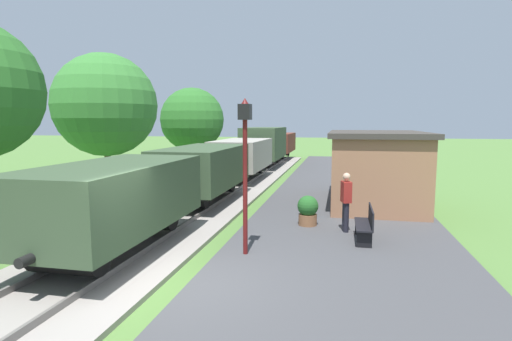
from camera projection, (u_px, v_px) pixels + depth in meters
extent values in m
plane|color=#517A38|center=(179.00, 294.00, 7.98)|extent=(160.00, 160.00, 0.00)
cube|color=#424244|center=(343.00, 303.00, 7.30)|extent=(6.00, 60.00, 0.25)
cube|color=gray|center=(72.00, 282.00, 8.46)|extent=(3.80, 60.00, 0.12)
cube|color=slate|center=(102.00, 278.00, 8.30)|extent=(0.07, 60.00, 0.14)
cube|color=slate|center=(42.00, 273.00, 8.60)|extent=(0.07, 60.00, 0.14)
cube|color=#384C33|center=(114.00, 196.00, 9.97)|extent=(2.50, 5.60, 1.60)
cube|color=black|center=(115.00, 221.00, 10.05)|extent=(2.10, 5.15, 0.50)
cylinder|color=black|center=(149.00, 215.00, 11.82)|extent=(1.56, 0.84, 0.84)
cylinder|color=black|center=(68.00, 254.00, 8.34)|extent=(1.56, 0.84, 0.84)
cylinder|color=black|center=(165.00, 199.00, 12.91)|extent=(0.20, 0.30, 0.20)
cylinder|color=black|center=(25.00, 261.00, 7.18)|extent=(0.20, 0.30, 0.20)
cube|color=#384C33|center=(203.00, 167.00, 16.38)|extent=(2.50, 5.60, 1.60)
cube|color=black|center=(203.00, 182.00, 16.46)|extent=(2.10, 5.15, 0.50)
cylinder|color=black|center=(217.00, 182.00, 18.23)|extent=(1.56, 0.84, 0.84)
cylinder|color=black|center=(187.00, 196.00, 14.75)|extent=(1.56, 0.84, 0.84)
cylinder|color=black|center=(224.00, 173.00, 19.32)|extent=(0.20, 0.30, 0.20)
cylinder|color=black|center=(174.00, 195.00, 13.59)|extent=(0.20, 0.30, 0.20)
cube|color=gray|center=(242.00, 154.00, 22.79)|extent=(2.50, 5.60, 1.60)
cube|color=black|center=(242.00, 165.00, 22.87)|extent=(2.10, 5.15, 0.50)
cylinder|color=black|center=(249.00, 166.00, 24.64)|extent=(1.56, 0.84, 0.84)
cylinder|color=black|center=(234.00, 174.00, 21.16)|extent=(1.56, 0.84, 0.84)
cylinder|color=black|center=(253.00, 161.00, 25.73)|extent=(0.20, 0.30, 0.20)
cylinder|color=black|center=(228.00, 172.00, 20.00)|extent=(0.20, 0.30, 0.20)
cube|color=#384C33|center=(264.00, 143.00, 29.16)|extent=(2.50, 5.60, 2.20)
cube|color=black|center=(264.00, 156.00, 29.28)|extent=(2.10, 5.15, 0.50)
cylinder|color=black|center=(268.00, 157.00, 31.05)|extent=(1.56, 0.84, 0.84)
cylinder|color=black|center=(259.00, 162.00, 27.57)|extent=(1.56, 0.84, 0.84)
cylinder|color=black|center=(271.00, 153.00, 32.14)|extent=(0.20, 0.30, 0.20)
cylinder|color=black|center=(256.00, 160.00, 26.41)|extent=(0.20, 0.30, 0.20)
cube|color=brown|center=(278.00, 142.00, 35.61)|extent=(2.50, 5.60, 1.60)
cube|color=black|center=(278.00, 150.00, 35.68)|extent=(2.10, 5.15, 0.50)
cylinder|color=black|center=(281.00, 151.00, 37.45)|extent=(1.56, 0.84, 0.84)
cylinder|color=black|center=(275.00, 154.00, 33.97)|extent=(1.56, 0.84, 0.84)
cylinder|color=black|center=(283.00, 148.00, 38.55)|extent=(0.20, 0.30, 0.20)
cylinder|color=black|center=(272.00, 152.00, 32.82)|extent=(0.20, 0.30, 0.20)
cube|color=#9E6B4C|center=(375.00, 170.00, 15.48)|extent=(3.20, 5.50, 2.60)
cube|color=#3D3833|center=(377.00, 134.00, 15.31)|extent=(3.50, 5.80, 0.18)
cube|color=black|center=(332.00, 169.00, 14.73)|extent=(0.03, 0.90, 0.80)
cube|color=black|center=(363.00, 225.00, 10.67)|extent=(0.42, 1.50, 0.04)
cube|color=black|center=(371.00, 216.00, 10.60)|extent=(0.04, 1.50, 0.45)
cube|color=black|center=(364.00, 239.00, 10.12)|extent=(0.38, 0.06, 0.42)
cube|color=black|center=(362.00, 227.00, 11.28)|extent=(0.38, 0.06, 0.42)
cylinder|color=black|center=(346.00, 217.00, 11.51)|extent=(0.15, 0.15, 0.86)
cylinder|color=black|center=(345.00, 216.00, 11.67)|extent=(0.15, 0.15, 0.86)
cube|color=maroon|center=(346.00, 192.00, 11.50)|extent=(0.33, 0.43, 0.60)
sphere|color=tan|center=(347.00, 177.00, 11.45)|extent=(0.22, 0.22, 0.22)
cylinder|color=brown|center=(308.00, 220.00, 12.33)|extent=(0.56, 0.56, 0.34)
sphere|color=#235B23|center=(308.00, 206.00, 12.28)|extent=(0.64, 0.64, 0.64)
cylinder|color=#591414|center=(245.00, 188.00, 9.48)|extent=(0.11, 0.11, 3.20)
cube|color=black|center=(245.00, 112.00, 9.26)|extent=(0.28, 0.28, 0.36)
sphere|color=#F2E5BF|center=(245.00, 112.00, 9.26)|extent=(0.20, 0.20, 0.20)
cone|color=#591414|center=(245.00, 101.00, 9.23)|extent=(0.20, 0.20, 0.16)
cylinder|color=#4C3823|center=(108.00, 169.00, 18.88)|extent=(0.28, 0.28, 2.39)
sphere|color=#387A33|center=(105.00, 105.00, 18.52)|extent=(4.72, 4.72, 4.72)
cylinder|color=#4C3823|center=(193.00, 158.00, 26.53)|extent=(0.28, 0.28, 2.00)
sphere|color=#2D6B28|center=(192.00, 120.00, 26.22)|extent=(4.12, 4.12, 4.12)
cylinder|color=#4C3823|center=(180.00, 151.00, 33.35)|extent=(0.28, 0.28, 1.95)
sphere|color=#387A33|center=(179.00, 126.00, 33.10)|extent=(2.92, 2.92, 2.92)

